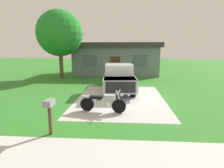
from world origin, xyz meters
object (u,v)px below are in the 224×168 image
mailbox (49,108)px  neighbor_house (116,58)px  pickup_truck (118,77)px  shade_tree (60,33)px  motorcycle (103,102)px

mailbox → neighbor_house: (1.54, 15.81, 0.81)m
pickup_truck → shade_tree: 8.33m
mailbox → shade_tree: size_ratio=0.19×
motorcycle → neighbor_house: (-0.03, 13.32, 1.32)m
pickup_truck → neighbor_house: (-0.58, 8.62, 0.84)m
pickup_truck → mailbox: pickup_truck is taller
pickup_truck → shade_tree: shade_tree is taller
pickup_truck → mailbox: bearing=-106.4°
motorcycle → neighbor_house: 13.39m
motorcycle → pickup_truck: bearing=83.4°
motorcycle → shade_tree: bearing=118.4°
motorcycle → neighbor_house: neighbor_house is taller
neighbor_house → mailbox: bearing=-95.6°
mailbox → shade_tree: shade_tree is taller
pickup_truck → neighbor_house: bearing=93.8°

